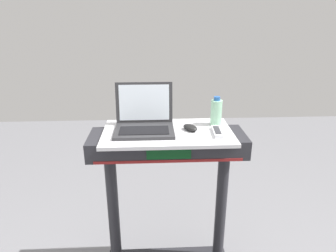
{
  "coord_description": "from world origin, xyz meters",
  "views": [
    {
      "loc": [
        -0.08,
        -0.92,
        1.71
      ],
      "look_at": [
        0.0,
        0.65,
        1.13
      ],
      "focal_mm": 32.61,
      "sensor_mm": 36.0,
      "label": 1
    }
  ],
  "objects_px": {
    "water_bottle": "(216,112)",
    "tv_remote": "(217,132)",
    "laptop": "(144,121)",
    "computer_mouse": "(190,128)"
  },
  "relations": [
    {
      "from": "water_bottle",
      "to": "laptop",
      "type": "bearing_deg",
      "value": -172.08
    },
    {
      "from": "laptop",
      "to": "tv_remote",
      "type": "bearing_deg",
      "value": -12.0
    },
    {
      "from": "laptop",
      "to": "computer_mouse",
      "type": "relative_size",
      "value": 3.34
    },
    {
      "from": "water_bottle",
      "to": "tv_remote",
      "type": "distance_m",
      "value": 0.16
    },
    {
      "from": "computer_mouse",
      "to": "laptop",
      "type": "bearing_deg",
      "value": 140.49
    },
    {
      "from": "water_bottle",
      "to": "tv_remote",
      "type": "height_order",
      "value": "water_bottle"
    },
    {
      "from": "tv_remote",
      "to": "water_bottle",
      "type": "bearing_deg",
      "value": 82.01
    },
    {
      "from": "laptop",
      "to": "computer_mouse",
      "type": "bearing_deg",
      "value": -6.25
    },
    {
      "from": "computer_mouse",
      "to": "water_bottle",
      "type": "height_order",
      "value": "water_bottle"
    },
    {
      "from": "laptop",
      "to": "tv_remote",
      "type": "relative_size",
      "value": 2.06
    }
  ]
}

